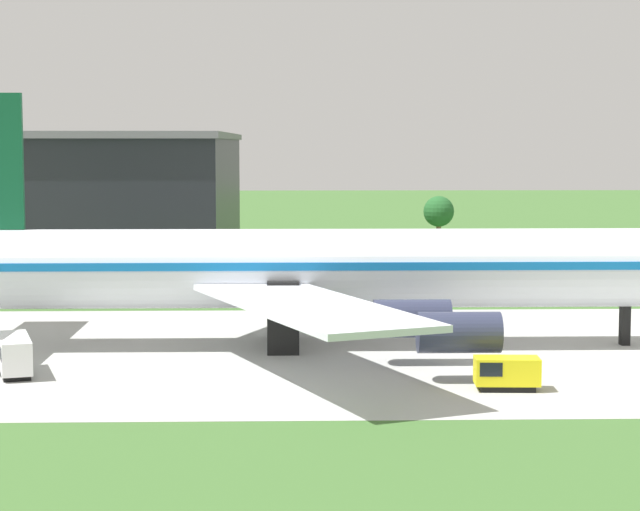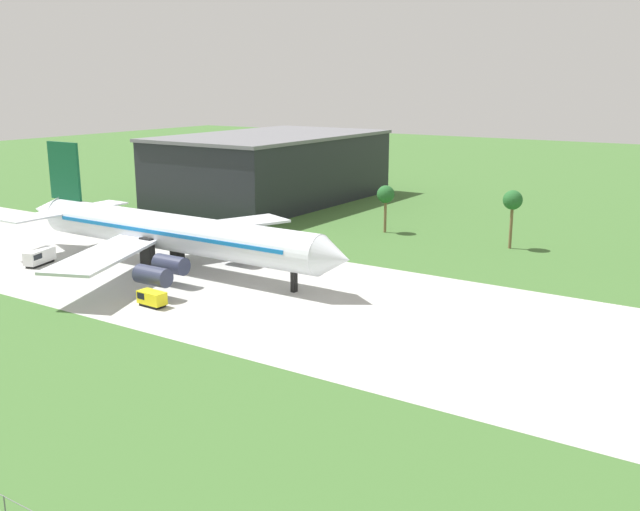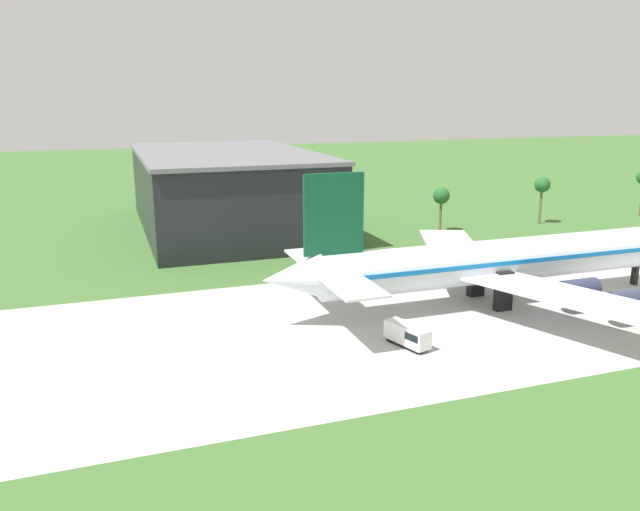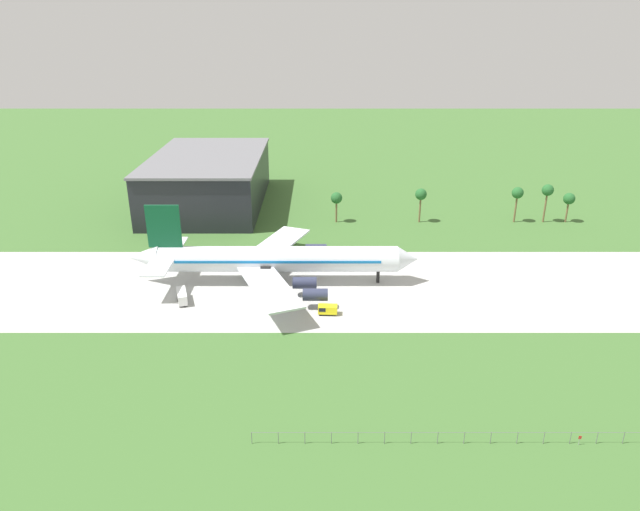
# 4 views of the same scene
# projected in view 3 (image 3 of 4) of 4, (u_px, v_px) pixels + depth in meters

# --- Properties ---
(jet_airliner) EXTENTS (69.87, 52.12, 19.70)m
(jet_airliner) POSITION_uv_depth(u_px,v_px,m) (500.00, 261.00, 89.02)
(jet_airliner) COLOR silver
(jet_airliner) RESTS_ON ground_plane
(baggage_tug) EXTENTS (3.70, 6.48, 2.64)m
(baggage_tug) POSITION_uv_depth(u_px,v_px,m) (408.00, 335.00, 74.01)
(baggage_tug) COLOR black
(baggage_tug) RESTS_ON ground_plane
(terminal_building) EXTENTS (36.72, 61.20, 17.17)m
(terminal_building) POSITION_uv_depth(u_px,v_px,m) (226.00, 190.00, 138.56)
(terminal_building) COLOR black
(terminal_building) RESTS_ON ground_plane
(palm_tree_row) EXTENTS (76.35, 3.60, 12.26)m
(palm_tree_row) POSITION_uv_depth(u_px,v_px,m) (604.00, 183.00, 149.03)
(palm_tree_row) COLOR brown
(palm_tree_row) RESTS_ON ground_plane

